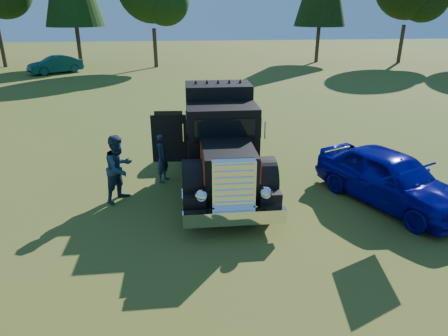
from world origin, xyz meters
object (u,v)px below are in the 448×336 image
Objects in this scene: spectator_near at (163,157)px; distant_teal_car at (55,65)px; hotrod_coupe at (390,178)px; diamond_t_truck at (221,144)px; spectator_far at (119,168)px.

spectator_near is 25.60m from distant_teal_car.
hotrod_coupe is 1.13× the size of distant_teal_car.
distant_teal_car is at bearing 115.90° from diamond_t_truck.
hotrod_coupe is at bearing -84.70° from spectator_near.
diamond_t_truck reaches higher than hotrod_coupe.
diamond_t_truck is at bearing -37.03° from spectator_far.
distant_teal_car is (-11.62, 23.93, -0.57)m from diamond_t_truck.
diamond_t_truck is 1.66× the size of distant_teal_car.
hotrod_coupe is at bearing -22.79° from diamond_t_truck.
spectator_far is at bearing -163.02° from diamond_t_truck.
diamond_t_truck reaches higher than spectator_near.
distant_teal_car is at bearing 122.10° from hotrod_coupe.
diamond_t_truck is at bearing -74.23° from spectator_near.
diamond_t_truck is 1.47× the size of hotrod_coupe.
hotrod_coupe is 6.80m from spectator_near.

